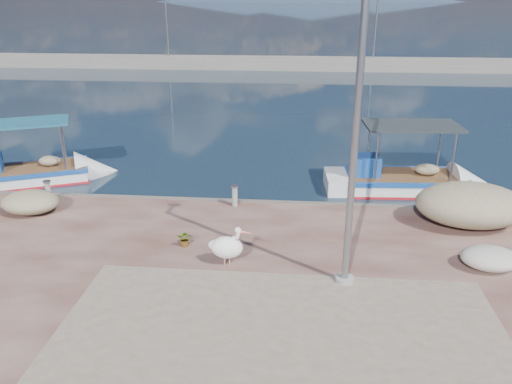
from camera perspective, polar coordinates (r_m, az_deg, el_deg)
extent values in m
plane|color=#162635|center=(12.15, -1.66, -12.35)|extent=(1400.00, 1400.00, 0.00)
cube|color=gray|center=(9.40, 2.48, -20.28)|extent=(9.00, 7.00, 0.01)
cube|color=gray|center=(50.40, 3.84, 14.46)|extent=(120.00, 2.20, 1.20)
cylinder|color=gray|center=(51.81, -10.16, 18.16)|extent=(0.16, 0.16, 7.00)
cylinder|color=gray|center=(50.53, 13.51, 17.84)|extent=(0.16, 0.16, 7.00)
cube|color=white|center=(21.36, -24.09, 1.33)|extent=(6.02, 4.09, 0.94)
cube|color=#174698|center=(21.23, -24.26, 2.40)|extent=(4.58, 3.48, 0.14)
cube|color=#B2151E|center=(21.38, -24.07, 1.19)|extent=(4.57, 3.46, 0.12)
cube|color=navy|center=(20.77, -25.03, 7.18)|extent=(3.62, 2.94, 0.08)
cube|color=white|center=(19.47, 16.66, 0.49)|extent=(6.17, 2.34, 0.99)
cube|color=#174698|center=(19.32, 16.80, 1.71)|extent=(4.48, 2.30, 0.15)
cube|color=#B2151E|center=(19.49, 16.64, 0.33)|extent=(4.48, 2.28, 0.13)
cube|color=#174698|center=(18.85, 12.48, 2.99)|extent=(0.99, 0.99, 0.73)
cube|color=#22282C|center=(18.78, 17.43, 7.27)|extent=(3.44, 2.08, 0.08)
cylinder|color=tan|center=(12.59, -3.61, -7.68)|extent=(0.03, 0.03, 0.27)
cylinder|color=tan|center=(12.56, -3.02, -7.74)|extent=(0.03, 0.03, 0.27)
ellipsoid|color=white|center=(12.42, -3.35, -6.34)|extent=(0.84, 0.57, 0.57)
cylinder|color=white|center=(12.23, -2.25, -5.27)|extent=(0.19, 0.12, 0.48)
sphere|color=white|center=(12.13, -2.09, -4.40)|extent=(0.16, 0.16, 0.16)
cone|color=#FD7B62|center=(12.11, -1.21, -4.64)|extent=(0.39, 0.12, 0.12)
cylinder|color=gray|center=(10.75, 11.28, 6.18)|extent=(0.16, 0.16, 7.00)
cylinder|color=gray|center=(12.10, 10.09, -9.76)|extent=(0.44, 0.44, 0.10)
cylinder|color=gray|center=(15.85, -2.43, -0.48)|extent=(0.17, 0.17, 0.67)
cylinder|color=gray|center=(15.73, -2.45, 0.65)|extent=(0.23, 0.23, 0.06)
cylinder|color=gray|center=(17.54, -22.64, 0.06)|extent=(0.18, 0.18, 0.68)
cylinder|color=gray|center=(17.43, -22.80, 1.10)|extent=(0.23, 0.23, 0.06)
imported|color=#33722D|center=(13.52, -8.10, -5.29)|extent=(0.41, 0.36, 0.44)
ellipsoid|color=tan|center=(15.76, 23.31, -1.34)|extent=(3.14, 2.24, 1.23)
ellipsoid|color=silver|center=(13.62, 25.20, -6.87)|extent=(1.42, 1.07, 0.53)
ellipsoid|color=tan|center=(16.87, -24.37, -1.06)|extent=(1.75, 1.36, 0.68)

